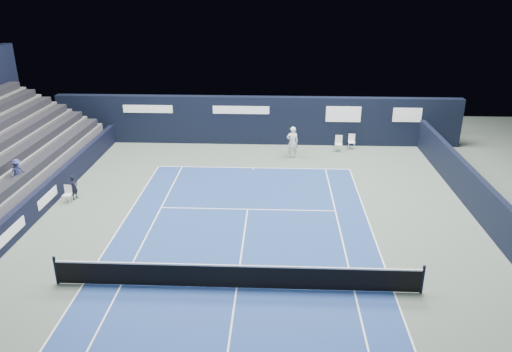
{
  "coord_description": "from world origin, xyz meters",
  "views": [
    {
      "loc": [
        1.34,
        -14.77,
        10.18
      ],
      "look_at": [
        0.35,
        7.41,
        1.3
      ],
      "focal_mm": 35.0,
      "sensor_mm": 36.0,
      "label": 1
    }
  ],
  "objects": [
    {
      "name": "tennis_player",
      "position": [
        2.25,
        13.83,
        0.96
      ],
      "size": [
        0.75,
        0.89,
        1.92
      ],
      "color": "silver",
      "rests_on": "ground"
    },
    {
      "name": "line_judge_chair",
      "position": [
        -8.76,
        6.87,
        0.48
      ],
      "size": [
        0.4,
        0.39,
        0.85
      ],
      "rotation": [
        0.0,
        0.0,
        -0.09
      ],
      "color": "white",
      "rests_on": "ground"
    },
    {
      "name": "court_markings",
      "position": [
        0.0,
        0.0,
        0.01
      ],
      "size": [
        11.03,
        23.83,
        0.0
      ],
      "color": "white",
      "rests_on": "court_surface"
    },
    {
      "name": "folding_chair_back_a",
      "position": [
        5.18,
        15.18,
        0.66
      ],
      "size": [
        0.47,
        0.5,
        1.0
      ],
      "rotation": [
        0.0,
        0.0,
        -0.08
      ],
      "color": "silver",
      "rests_on": "ground"
    },
    {
      "name": "enclosure_wall_right",
      "position": [
        10.5,
        6.0,
        0.9
      ],
      "size": [
        0.3,
        22.0,
        1.8
      ],
      "primitive_type": "cube",
      "color": "black",
      "rests_on": "ground"
    },
    {
      "name": "folding_chair_back_b",
      "position": [
        6.06,
        15.64,
        0.54
      ],
      "size": [
        0.45,
        0.44,
        0.95
      ],
      "rotation": [
        0.0,
        0.0,
        -0.09
      ],
      "color": "silver",
      "rests_on": "ground"
    },
    {
      "name": "back_sponsor_wall",
      "position": [
        0.01,
        16.5,
        1.55
      ],
      "size": [
        26.0,
        0.63,
        3.1
      ],
      "color": "black",
      "rests_on": "ground"
    },
    {
      "name": "side_barrier_left",
      "position": [
        -9.5,
        5.97,
        0.6
      ],
      "size": [
        0.33,
        22.0,
        1.2
      ],
      "color": "black",
      "rests_on": "ground"
    },
    {
      "name": "tennis_net",
      "position": [
        0.0,
        0.0,
        0.51
      ],
      "size": [
        12.9,
        0.1,
        1.1
      ],
      "color": "black",
      "rests_on": "ground"
    },
    {
      "name": "ground",
      "position": [
        0.0,
        2.0,
        0.0
      ],
      "size": [
        48.0,
        48.0,
        0.0
      ],
      "primitive_type": "plane",
      "color": "#4C5B51",
      "rests_on": "ground"
    },
    {
      "name": "court_surface",
      "position": [
        0.0,
        0.0,
        0.0
      ],
      "size": [
        10.97,
        23.77,
        0.01
      ],
      "primitive_type": "cube",
      "color": "navy",
      "rests_on": "ground"
    },
    {
      "name": "line_judge",
      "position": [
        -8.56,
        7.23,
        0.61
      ],
      "size": [
        0.42,
        0.52,
        1.23
      ],
      "primitive_type": "imported",
      "rotation": [
        0.0,
        0.0,
        1.24
      ],
      "color": "black",
      "rests_on": "ground"
    }
  ]
}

